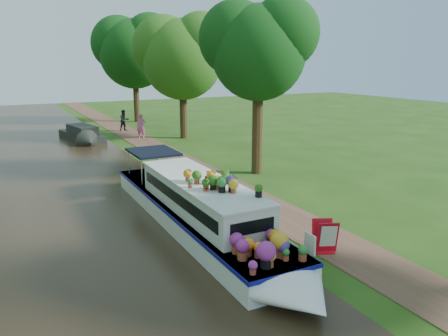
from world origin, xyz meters
The scene contains 12 objects.
ground centered at (0.00, 0.00, 0.00)m, with size 100.00×100.00×0.00m, color #204310.
canal_water centered at (-6.00, 0.00, 0.01)m, with size 10.00×100.00×0.02m, color black.
towpath centered at (1.20, 0.00, 0.01)m, with size 2.20×100.00×0.03m, color #523626.
plant_boat centered at (-2.25, -3.19, 0.85)m, with size 2.29×13.52×2.30m.
tree_near_overhang centered at (3.79, 3.06, 6.60)m, with size 5.52×5.28×8.99m.
tree_near_mid centered at (4.48, 15.08, 6.44)m, with size 6.90×6.60×9.40m.
tree_near_far centered at (3.98, 26.09, 7.05)m, with size 7.59×7.26×10.30m.
second_boat centered at (-2.75, 17.35, 0.47)m, with size 2.71×6.26×1.16m.
sandwich_board centered at (0.45, -6.56, 0.49)m, with size 0.71×0.74×1.03m.
pedestrian_pink centered at (1.47, 16.24, 0.97)m, with size 0.69×0.45×1.89m, color #EC6181.
pedestrian_dark centered at (1.29, 20.54, 0.92)m, with size 0.87×0.68×1.79m, color black.
verge_plant centered at (-0.60, 2.15, 0.21)m, with size 0.37×0.32×0.41m, color #1F6A25.
Camera 1 is at (-8.15, -16.36, 5.84)m, focal length 35.00 mm.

